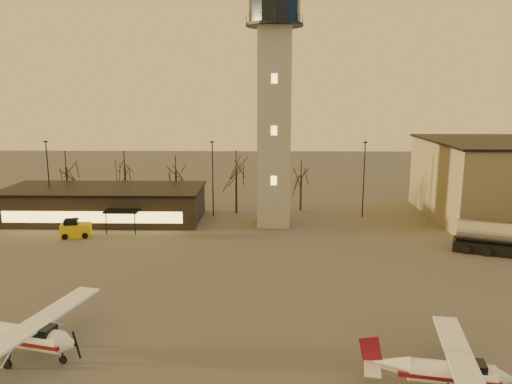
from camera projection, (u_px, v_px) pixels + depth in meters
ground at (279, 340)px, 33.72m from camera, size 220.00×220.00×0.00m
control_tower at (274, 93)px, 59.91m from camera, size 6.80×6.80×32.60m
terminal at (105, 204)px, 65.06m from camera, size 25.40×12.20×4.30m
light_poles at (277, 181)px, 63.03m from camera, size 58.50×12.25×10.14m
tree_row at (177, 167)px, 71.19m from camera, size 37.20×9.20×8.80m
cessna_front at (453, 377)px, 27.48m from camera, size 8.75×11.02×3.03m
cessna_rear at (29, 341)px, 31.17m from camera, size 9.85×12.28×3.39m
fuel_truck at (500, 242)px, 51.35m from camera, size 9.36×5.79×3.36m
service_cart at (75, 230)px, 57.58m from camera, size 3.59×2.66×2.08m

